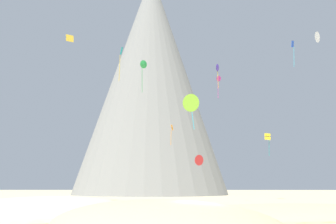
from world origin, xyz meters
TOP-DOWN VIEW (x-y plane):
  - dune_foreground_left at (8.71, 12.72)m, footprint 30.56×23.12m
  - dune_foreground_right at (-12.94, 9.25)m, footprint 23.30×24.62m
  - bush_far_left at (-11.55, 21.96)m, footprint 2.79×2.79m
  - bush_ridge_crest at (2.73, 8.17)m, footprint 3.63×3.63m
  - rock_massif at (-9.64, 96.34)m, footprint 62.44×62.44m
  - kite_red_low at (2.78, 55.49)m, footprint 1.93×1.40m
  - kite_yellow_low at (17.02, 58.31)m, footprint 1.47×1.43m
  - kite_magenta_mid at (7.30, 59.12)m, footprint 1.26×1.06m
  - kite_blue_high at (23.12, 58.35)m, footprint 0.66×0.77m
  - kite_green_mid at (-7.44, 45.37)m, footprint 1.37×1.20m
  - kite_indigo_mid at (5.72, 43.40)m, footprint 0.89×1.31m
  - kite_lime_low at (0.37, 23.55)m, footprint 2.29×1.52m
  - kite_teal_mid at (-10.38, 36.57)m, footprint 0.54×0.82m
  - kite_white_high at (25.76, 50.43)m, footprint 0.80×2.16m
  - kite_orange_low at (-2.50, 53.29)m, footprint 0.53×1.12m
  - kite_gold_mid at (-15.69, 25.45)m, footprint 1.00×0.81m

SIDE VIEW (x-z plane):
  - dune_foreground_left at x=8.71m, z-range -1.15..1.15m
  - dune_foreground_right at x=-12.94m, z-range -1.93..1.93m
  - bush_ridge_crest at x=2.73m, z-range 0.00..0.60m
  - bush_far_left at x=-11.55m, z-range 0.00..0.75m
  - kite_red_low at x=2.78m, z-range 6.58..8.69m
  - kite_yellow_low at x=17.02m, z-range 10.24..14.79m
  - kite_lime_low at x=0.37m, z-range 10.70..15.15m
  - kite_orange_low at x=-2.50m, z-range 11.35..15.36m
  - kite_gold_mid at x=-15.69m, z-range 21.65..22.67m
  - kite_teal_mid at x=-10.38m, z-range 20.01..25.65m
  - kite_indigo_mid at x=5.72m, z-range 20.74..25.09m
  - kite_green_mid at x=-7.44m, z-range 21.11..27.01m
  - kite_magenta_mid at x=7.30m, z-range 22.37..27.28m
  - kite_white_high at x=25.76m, z-range 29.92..32.05m
  - kite_blue_high at x=23.12m, z-range 28.48..34.22m
  - rock_massif at x=-9.64m, z-range -2.08..66.74m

